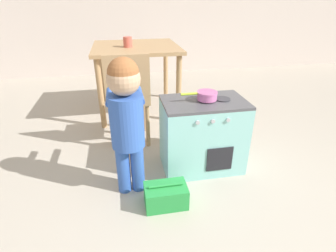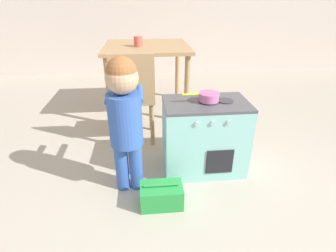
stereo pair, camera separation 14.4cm
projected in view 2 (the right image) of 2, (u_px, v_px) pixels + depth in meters
The scene contains 7 objects.
play_kitchen at pixel (204, 136), 1.97m from camera, with size 0.60×0.39×0.56m.
toy_pot at pixel (209, 96), 1.83m from camera, with size 0.26×0.15×0.06m.
child_figure at pixel (125, 111), 1.62m from camera, with size 0.24×0.38×0.92m.
toy_basket at pixel (161, 195), 1.69m from camera, with size 0.27×0.17×0.16m.
dining_table at pixel (147, 55), 2.86m from camera, with size 0.90×0.88×0.74m.
dining_chair_near at pixel (134, 96), 2.27m from camera, with size 0.36×0.36×0.83m.
cup_on_table at pixel (138, 41), 2.71m from camera, with size 0.09×0.09×0.10m.
Camera 2 is at (-0.29, -0.83, 1.23)m, focal length 28.00 mm.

